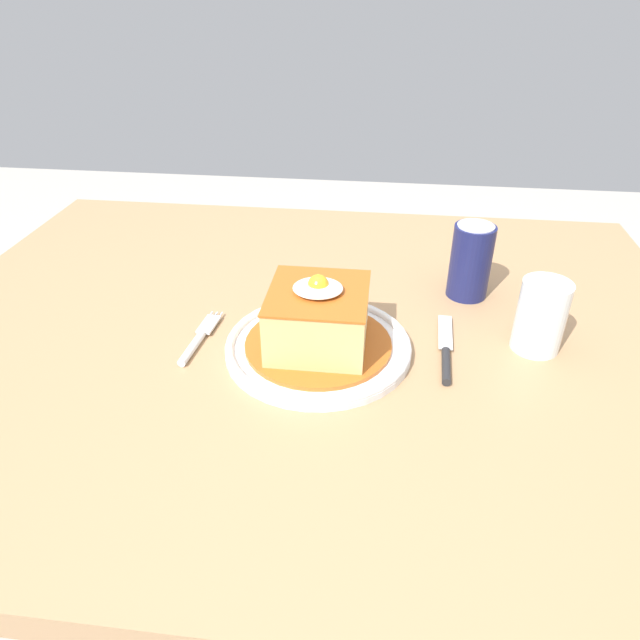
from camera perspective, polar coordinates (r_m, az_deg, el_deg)
The scene contains 8 objects.
ground_plane at distance 1.44m, azimuth -1.07°, elevation -27.34°, with size 6.00×6.00×0.00m, color #B7B2A8.
dining_table at distance 0.94m, azimuth -1.48°, elevation -6.33°, with size 1.22×0.96×0.77m.
main_plate at distance 0.81m, azimuth -0.17°, elevation -2.60°, with size 0.26×0.26×0.02m.
sandwich_meal at distance 0.79m, azimuth -0.18°, elevation 0.00°, with size 0.21×0.21×0.11m.
fork at distance 0.85m, azimuth -12.13°, elevation -1.99°, with size 0.03×0.14×0.01m.
knife at distance 0.82m, azimuth 12.46°, elevation -3.52°, with size 0.02×0.17×0.01m.
soda_can at distance 0.96m, azimuth 14.81°, elevation 5.70°, with size 0.07×0.07×0.12m.
drinking_glass at distance 0.86m, azimuth 21.10°, elevation -0.06°, with size 0.07×0.07×0.10m.
Camera 1 is at (0.11, -0.72, 1.24)m, focal length 32.05 mm.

